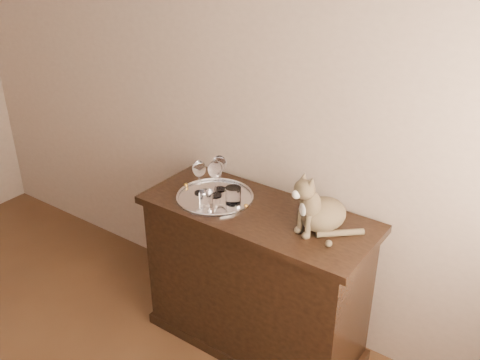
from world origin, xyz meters
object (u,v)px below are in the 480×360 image
object	(u,v)px
wine_glass_c	(199,177)
sideboard	(256,279)
wine_glass_d	(215,178)
tray	(215,198)
tumbler_b	(206,199)
cat	(324,200)
tumbler_c	(233,196)
wine_glass_b	(220,173)

from	to	relation	value
wine_glass_c	sideboard	bearing A→B (deg)	5.84
sideboard	wine_glass_d	world-z (taller)	wine_glass_d
wine_glass_c	wine_glass_d	bearing A→B (deg)	16.46
sideboard	tray	size ratio (longest dim) A/B	3.00
wine_glass_d	tumbler_b	world-z (taller)	wine_glass_d
tray	cat	world-z (taller)	cat
wine_glass_c	tumbler_b	distance (m)	0.15
wine_glass_d	tumbler_b	bearing A→B (deg)	-76.34
wine_glass_c	tumbler_c	distance (m)	0.21
cat	sideboard	bearing A→B (deg)	-150.48
tumbler_b	tumbler_c	distance (m)	0.14
tumbler_c	cat	world-z (taller)	cat
wine_glass_b	cat	bearing A→B (deg)	-1.88
wine_glass_d	tumbler_c	xyz separation A→B (m)	(0.12, -0.01, -0.05)
tray	tumbler_b	bearing A→B (deg)	-77.99
wine_glass_d	tumbler_b	distance (m)	0.13
tumbler_b	cat	xyz separation A→B (m)	(0.56, 0.16, 0.10)
wine_glass_b	tumbler_c	distance (m)	0.17
wine_glass_b	wine_glass_c	world-z (taller)	wine_glass_b
wine_glass_b	tumbler_b	xyz separation A→B (m)	(0.05, -0.18, -0.06)
wine_glass_c	wine_glass_d	distance (m)	0.09
tray	tumbler_b	distance (m)	0.11
wine_glass_c	wine_glass_d	world-z (taller)	wine_glass_d
wine_glass_d	tumbler_c	world-z (taller)	wine_glass_d
wine_glass_d	tumbler_b	size ratio (longest dim) A/B	2.49
tray	wine_glass_b	bearing A→B (deg)	109.75
cat	tumbler_c	bearing A→B (deg)	-149.31
tumbler_b	sideboard	bearing A→B (deg)	28.36
wine_glass_b	cat	world-z (taller)	cat
wine_glass_b	wine_glass_d	world-z (taller)	wine_glass_d
wine_glass_d	tumbler_c	bearing A→B (deg)	-6.45
sideboard	tray	bearing A→B (deg)	-174.39
wine_glass_b	tumbler_b	bearing A→B (deg)	-74.42
tray	wine_glass_b	size ratio (longest dim) A/B	2.03
sideboard	wine_glass_d	size ratio (longest dim) A/B	6.06
wine_glass_d	cat	distance (m)	0.59
tumbler_c	cat	xyz separation A→B (m)	(0.47, 0.06, 0.10)
tumbler_b	cat	world-z (taller)	cat
tray	tumbler_c	distance (m)	0.13
tumbler_b	tumbler_c	world-z (taller)	tumbler_c
tumbler_b	wine_glass_c	bearing A→B (deg)	142.15
sideboard	tumbler_c	bearing A→B (deg)	-169.78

